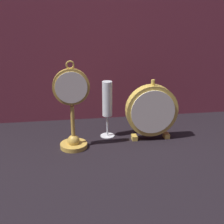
# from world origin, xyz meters

# --- Properties ---
(ground_plane) EXTENTS (4.00, 4.00, 0.00)m
(ground_plane) POSITION_xyz_m (0.00, 0.00, 0.00)
(ground_plane) COLOR black
(fabric_backdrop_drape) EXTENTS (1.65, 0.01, 0.76)m
(fabric_backdrop_drape) POSITION_xyz_m (0.00, 0.33, 0.38)
(fabric_backdrop_drape) COLOR brown
(fabric_backdrop_drape) RESTS_ON ground_plane
(pocket_watch_on_stand) EXTENTS (0.13, 0.10, 0.32)m
(pocket_watch_on_stand) POSITION_xyz_m (-0.15, 0.04, 0.14)
(pocket_watch_on_stand) COLOR gold
(pocket_watch_on_stand) RESTS_ON ground_plane
(mantel_clock_silver) EXTENTS (0.20, 0.04, 0.24)m
(mantel_clock_silver) POSITION_xyz_m (0.15, 0.07, 0.12)
(mantel_clock_silver) COLOR gold
(mantel_clock_silver) RESTS_ON ground_plane
(champagne_flute) EXTENTS (0.06, 0.06, 0.22)m
(champagne_flute) POSITION_xyz_m (-0.01, 0.12, 0.14)
(champagne_flute) COLOR silver
(champagne_flute) RESTS_ON ground_plane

